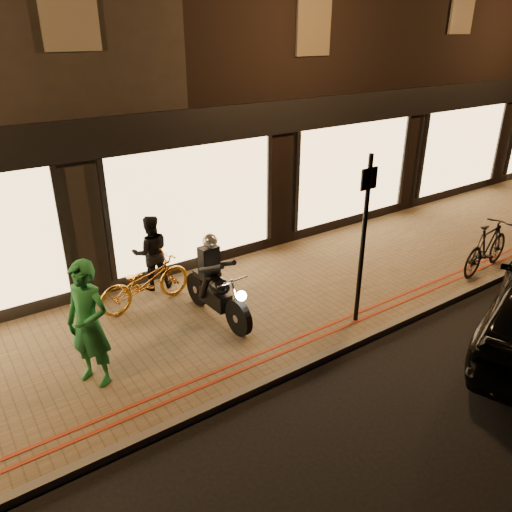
# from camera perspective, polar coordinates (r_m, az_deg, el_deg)

# --- Properties ---
(ground) EXTENTS (90.00, 90.00, 0.00)m
(ground) POSITION_cam_1_polar(r_m,az_deg,el_deg) (8.18, 7.07, -12.28)
(ground) COLOR black
(ground) RESTS_ON ground
(sidewalk) EXTENTS (50.00, 4.00, 0.12)m
(sidewalk) POSITION_cam_1_polar(r_m,az_deg,el_deg) (9.46, -0.93, -6.09)
(sidewalk) COLOR brown
(sidewalk) RESTS_ON ground
(kerb_stone) EXTENTS (50.00, 0.14, 0.12)m
(kerb_stone) POSITION_cam_1_polar(r_m,az_deg,el_deg) (8.18, 6.85, -11.78)
(kerb_stone) COLOR #59544C
(kerb_stone) RESTS_ON ground
(red_kerb_lines) EXTENTS (50.00, 0.26, 0.01)m
(red_kerb_lines) POSITION_cam_1_polar(r_m,az_deg,el_deg) (8.45, 4.62, -9.82)
(red_kerb_lines) COLOR maroon
(red_kerb_lines) RESTS_ON sidewalk
(building_row) EXTENTS (48.00, 10.11, 8.50)m
(building_row) POSITION_cam_1_polar(r_m,az_deg,el_deg) (14.50, -17.75, 20.98)
(building_row) COLOR black
(building_row) RESTS_ON ground
(motorcycle) EXTENTS (0.60, 1.94, 1.59)m
(motorcycle) POSITION_cam_1_polar(r_m,az_deg,el_deg) (8.83, -4.65, -3.55)
(motorcycle) COLOR black
(motorcycle) RESTS_ON sidewalk
(sign_post) EXTENTS (0.35, 0.08, 3.00)m
(sign_post) POSITION_cam_1_polar(r_m,az_deg,el_deg) (8.46, 12.22, 2.60)
(sign_post) COLOR black
(sign_post) RESTS_ON sidewalk
(bicycle_gold) EXTENTS (1.88, 0.82, 0.96)m
(bicycle_gold) POSITION_cam_1_polar(r_m,az_deg,el_deg) (9.49, -12.56, -2.92)
(bicycle_gold) COLOR orange
(bicycle_gold) RESTS_ON sidewalk
(bicycle_dark) EXTENTS (1.89, 0.76, 1.11)m
(bicycle_dark) POSITION_cam_1_polar(r_m,az_deg,el_deg) (11.63, 24.90, 0.95)
(bicycle_dark) COLOR black
(bicycle_dark) RESTS_ON sidewalk
(person_green) EXTENTS (0.77, 0.84, 1.93)m
(person_green) POSITION_cam_1_polar(r_m,az_deg,el_deg) (7.47, -18.56, -7.41)
(person_green) COLOR #1D7036
(person_green) RESTS_ON sidewalk
(person_dark) EXTENTS (0.86, 0.74, 1.52)m
(person_dark) POSITION_cam_1_polar(r_m,az_deg,el_deg) (9.99, -11.90, 0.39)
(person_dark) COLOR black
(person_dark) RESTS_ON sidewalk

